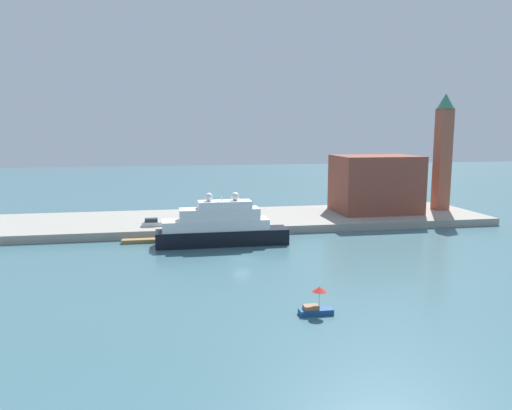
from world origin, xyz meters
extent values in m
plane|color=#3D6670|center=(0.00, 0.00, 0.00)|extent=(400.00, 400.00, 0.00)
cube|color=gray|center=(0.00, 27.75, 0.73)|extent=(110.00, 23.50, 1.47)
cube|color=black|center=(-1.79, 9.63, 1.30)|extent=(22.00, 4.69, 2.60)
cube|color=white|center=(-2.89, 9.63, 3.47)|extent=(17.60, 4.31, 1.74)
cube|color=white|center=(-2.23, 9.63, 5.27)|extent=(13.20, 3.94, 1.87)
cube|color=white|center=(-1.35, 9.63, 6.82)|extent=(8.80, 3.56, 1.23)
cylinder|color=silver|center=(-1.79, 9.63, 8.72)|extent=(0.16, 0.16, 2.56)
sphere|color=white|center=(0.41, 9.63, 8.13)|extent=(1.38, 1.38, 1.38)
sphere|color=white|center=(-3.99, 9.63, 8.13)|extent=(1.38, 1.38, 1.38)
cube|color=navy|center=(4.15, -23.69, 0.29)|extent=(3.55, 1.34, 0.59)
cube|color=#8C6647|center=(3.61, -23.69, 0.81)|extent=(1.56, 1.07, 0.43)
cylinder|color=#B2B2B2|center=(4.50, -23.69, 1.52)|extent=(0.06, 0.06, 1.85)
cone|color=red|center=(4.50, -23.69, 2.71)|extent=(1.56, 1.56, 0.54)
cube|color=olive|center=(-15.30, 13.60, 0.31)|extent=(6.48, 1.59, 0.63)
cube|color=brown|center=(33.77, 28.60, 7.55)|extent=(17.25, 12.69, 12.18)
cube|color=#93513D|center=(49.45, 28.81, 12.56)|extent=(2.94, 2.94, 22.19)
cone|color=#387A5B|center=(49.45, 28.81, 25.30)|extent=(3.82, 3.82, 3.28)
cube|color=silver|center=(-13.51, 20.80, 1.85)|extent=(3.87, 1.77, 0.76)
cube|color=#262D33|center=(-13.71, 20.80, 2.56)|extent=(2.32, 1.60, 0.66)
cylinder|color=#334C8C|center=(-7.76, 23.02, 2.19)|extent=(0.36, 0.36, 1.45)
sphere|color=tan|center=(-7.76, 23.02, 3.04)|extent=(0.24, 0.24, 0.24)
cylinder|color=black|center=(4.08, 17.44, 1.78)|extent=(0.44, 0.44, 0.62)
camera|label=1|loc=(-10.91, -70.75, 19.01)|focal=34.51mm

